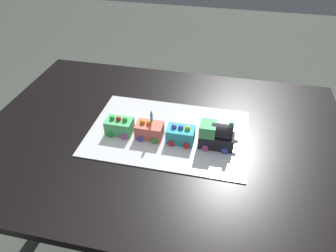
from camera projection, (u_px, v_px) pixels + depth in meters
name	position (u px, v px, depth m)	size (l,w,h in m)	color
ground_plane	(163.00, 240.00, 1.64)	(8.00, 8.00, 0.00)	#474C44
dining_table	(162.00, 154.00, 1.24)	(1.40, 1.00, 0.74)	black
cake_board	(168.00, 133.00, 1.18)	(0.60, 0.40, 0.00)	silver
cake_locomotive	(216.00, 136.00, 1.09)	(0.14, 0.08, 0.12)	#232328
cake_car_caboose_turquoise	(181.00, 134.00, 1.12)	(0.10, 0.08, 0.07)	#38B7C6
cake_car_gondola_coral	(149.00, 130.00, 1.14)	(0.10, 0.08, 0.07)	#F27260
cake_car_flatbed_mint_green	(119.00, 126.00, 1.16)	(0.10, 0.08, 0.07)	#59CC7A
birthday_candle	(151.00, 116.00, 1.10)	(0.01, 0.01, 0.05)	#4CA5E5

